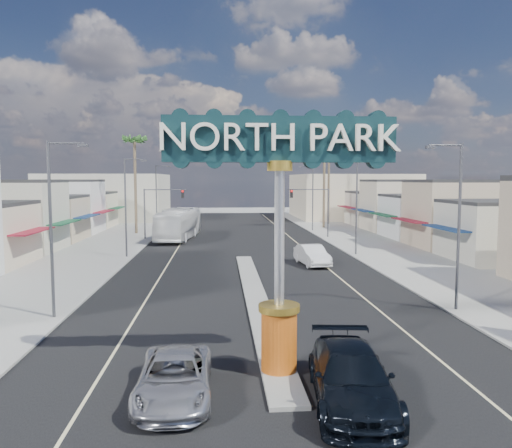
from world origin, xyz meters
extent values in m
plane|color=gray|center=(0.00, 30.00, 0.00)|extent=(160.00, 160.00, 0.00)
cube|color=black|center=(0.00, 30.00, 0.01)|extent=(20.00, 120.00, 0.01)
cube|color=gray|center=(0.00, 14.00, 0.08)|extent=(1.30, 30.00, 0.16)
cube|color=gray|center=(-14.00, 30.00, 0.06)|extent=(8.00, 120.00, 0.12)
cube|color=gray|center=(14.00, 30.00, 0.06)|extent=(8.00, 120.00, 0.12)
cube|color=beige|center=(-24.00, 43.00, 3.00)|extent=(12.00, 42.00, 6.00)
cube|color=#B7B29E|center=(24.00, 43.00, 3.00)|extent=(12.00, 42.00, 6.00)
cube|color=#B7B29E|center=(-22.00, 75.00, 4.00)|extent=(20.00, 20.00, 8.00)
cube|color=beige|center=(22.00, 75.00, 4.00)|extent=(20.00, 20.00, 8.00)
cylinder|color=#C8500F|center=(0.00, 2.00, 1.26)|extent=(1.30, 1.30, 2.20)
cylinder|color=gold|center=(0.00, 2.00, 2.49)|extent=(1.50, 1.50, 0.25)
cylinder|color=#B7B7BC|center=(0.00, 2.00, 5.01)|extent=(0.36, 0.36, 4.80)
cylinder|color=gold|center=(0.00, 2.00, 7.58)|extent=(0.90, 0.90, 0.35)
cube|color=black|center=(0.00, 2.00, 8.51)|extent=(8.20, 0.50, 1.60)
cylinder|color=#47474C|center=(-11.00, 44.00, 3.00)|extent=(0.18, 0.18, 6.00)
cylinder|color=#47474C|center=(-8.50, 44.00, 5.90)|extent=(5.00, 0.12, 0.12)
cube|color=black|center=(-6.50, 44.00, 5.40)|extent=(0.32, 0.32, 1.00)
sphere|color=red|center=(-6.50, 43.82, 5.72)|extent=(0.22, 0.22, 0.22)
cylinder|color=#47474C|center=(11.00, 44.00, 3.00)|extent=(0.18, 0.18, 6.00)
cylinder|color=#47474C|center=(8.50, 44.00, 5.90)|extent=(5.00, 0.12, 0.12)
cube|color=black|center=(6.50, 44.00, 5.40)|extent=(0.32, 0.32, 1.00)
sphere|color=red|center=(6.50, 43.82, 5.72)|extent=(0.22, 0.22, 0.22)
cylinder|color=#47474C|center=(-10.60, 10.00, 4.50)|extent=(0.16, 0.16, 9.00)
cylinder|color=#47474C|center=(-9.70, 10.00, 8.90)|extent=(1.80, 0.10, 0.10)
cube|color=#47474C|center=(-8.90, 10.00, 8.80)|extent=(0.50, 0.22, 0.15)
cylinder|color=#47474C|center=(-10.60, 30.00, 4.50)|extent=(0.16, 0.16, 9.00)
cylinder|color=#47474C|center=(-9.70, 30.00, 8.90)|extent=(1.80, 0.10, 0.10)
cube|color=#47474C|center=(-8.90, 30.00, 8.80)|extent=(0.50, 0.22, 0.15)
cylinder|color=#47474C|center=(-10.60, 52.00, 4.50)|extent=(0.16, 0.16, 9.00)
cylinder|color=#47474C|center=(-9.70, 52.00, 8.90)|extent=(1.80, 0.10, 0.10)
cube|color=#47474C|center=(-8.90, 52.00, 8.80)|extent=(0.50, 0.22, 0.15)
cylinder|color=#47474C|center=(10.60, 10.00, 4.50)|extent=(0.16, 0.16, 9.00)
cylinder|color=#47474C|center=(9.70, 10.00, 8.90)|extent=(1.80, 0.10, 0.10)
cube|color=#47474C|center=(8.90, 10.00, 8.80)|extent=(0.50, 0.22, 0.15)
cylinder|color=#47474C|center=(10.60, 30.00, 4.50)|extent=(0.16, 0.16, 9.00)
cylinder|color=#47474C|center=(9.70, 30.00, 8.90)|extent=(1.80, 0.10, 0.10)
cube|color=#47474C|center=(8.90, 30.00, 8.80)|extent=(0.50, 0.22, 0.15)
cylinder|color=#47474C|center=(10.60, 52.00, 4.50)|extent=(0.16, 0.16, 9.00)
cylinder|color=#47474C|center=(9.70, 52.00, 8.90)|extent=(1.80, 0.10, 0.10)
cube|color=#47474C|center=(8.90, 52.00, 8.80)|extent=(0.50, 0.22, 0.15)
cylinder|color=brown|center=(-13.00, 50.00, 6.00)|extent=(0.36, 0.36, 12.00)
cylinder|color=brown|center=(13.00, 56.00, 5.50)|extent=(0.36, 0.36, 11.00)
cylinder|color=brown|center=(15.00, 62.00, 6.50)|extent=(0.36, 0.36, 13.00)
imported|color=#AFAFB4|center=(-3.63, 0.20, 0.71)|extent=(2.45, 5.17, 1.43)
imported|color=black|center=(2.00, -0.59, 0.87)|extent=(3.08, 6.25, 1.75)
imported|color=silver|center=(5.50, 24.95, 0.84)|extent=(2.46, 5.30, 1.68)
imported|color=silver|center=(-7.00, 43.96, 1.83)|extent=(4.68, 13.39, 3.65)
camera|label=1|loc=(-2.12, -15.59, 7.11)|focal=35.00mm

